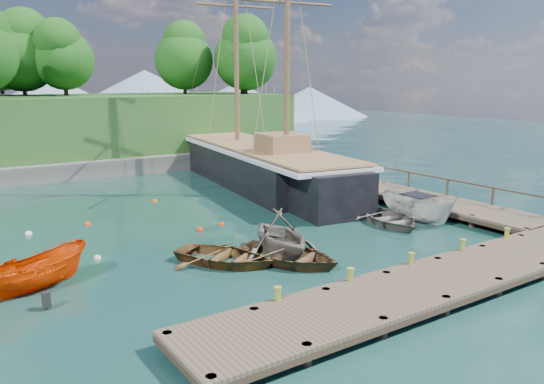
{
  "coord_description": "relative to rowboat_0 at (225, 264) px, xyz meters",
  "views": [
    {
      "loc": [
        -12.67,
        -17.8,
        7.29
      ],
      "look_at": [
        1.2,
        3.03,
        2.0
      ],
      "focal_mm": 35.0,
      "sensor_mm": 36.0,
      "label": 1
    }
  ],
  "objects": [
    {
      "name": "cabin_boat_white",
      "position": [
        11.59,
        0.22,
        0.0
      ],
      "size": [
        2.08,
        4.53,
        1.69
      ],
      "primitive_type": "imported",
      "rotation": [
        0.0,
        0.0,
        0.1
      ],
      "color": "#BABAB3",
      "rests_on": "ground"
    },
    {
      "name": "motorboat_orange",
      "position": [
        -6.84,
        1.34,
        0.0
      ],
      "size": [
        4.18,
        2.64,
        1.51
      ],
      "primitive_type": "imported",
      "rotation": [
        0.0,
        0.0,
        1.89
      ],
      "color": "#E23C01",
      "rests_on": "ground"
    },
    {
      "name": "mooring_buoy_2",
      "position": [
        2.67,
        5.29,
        0.0
      ],
      "size": [
        0.27,
        0.27,
        0.27
      ],
      "primitive_type": "sphere",
      "color": "#F73A03",
      "rests_on": "ground"
    },
    {
      "name": "mooring_buoy_3",
      "position": [
        6.39,
        5.44,
        0.0
      ],
      "size": [
        0.35,
        0.35,
        0.35
      ],
      "primitive_type": "sphere",
      "color": "white",
      "rests_on": "ground"
    },
    {
      "name": "mooring_buoy_0",
      "position": [
        -4.16,
        3.46,
        0.0
      ],
      "size": [
        0.32,
        0.32,
        0.32
      ],
      "primitive_type": "sphere",
      "color": "silver",
      "rests_on": "ground"
    },
    {
      "name": "distant_ridge",
      "position": [
        7.24,
        69.76,
        4.35
      ],
      "size": [
        117.0,
        40.0,
        10.0
      ],
      "color": "#728CA5",
      "rests_on": "ground"
    },
    {
      "name": "rowboat_2",
      "position": [
        2.17,
        -1.39,
        0.0
      ],
      "size": [
        4.69,
        5.34,
        0.92
      ],
      "primitive_type": "imported",
      "rotation": [
        0.0,
        0.0,
        0.42
      ],
      "color": "brown",
      "rests_on": "ground"
    },
    {
      "name": "rowboat_1",
      "position": [
        2.4,
        -0.44,
        0.0
      ],
      "size": [
        4.02,
        4.5,
        2.15
      ],
      "primitive_type": "imported",
      "rotation": [
        0.0,
        0.0,
        -0.13
      ],
      "color": "#6A6458",
      "rests_on": "ground"
    },
    {
      "name": "bollard_0",
      "position": [
        -1.06,
        -5.34,
        0.0
      ],
      "size": [
        0.26,
        0.26,
        0.45
      ],
      "primitive_type": "cylinder",
      "color": "olive",
      "rests_on": "ground"
    },
    {
      "name": "bollard_3",
      "position": [
        7.94,
        -5.34,
        0.0
      ],
      "size": [
        0.26,
        0.26,
        0.45
      ],
      "primitive_type": "cylinder",
      "color": "olive",
      "rests_on": "ground"
    },
    {
      "name": "mooring_buoy_1",
      "position": [
        1.26,
        4.91,
        0.0
      ],
      "size": [
        0.34,
        0.34,
        0.34
      ],
      "primitive_type": "sphere",
      "color": "red",
      "rests_on": "ground"
    },
    {
      "name": "mooring_buoy_4",
      "position": [
        -3.08,
        9.09,
        0.0
      ],
      "size": [
        0.36,
        0.36,
        0.36
      ],
      "primitive_type": "sphere",
      "color": "#D14416",
      "rests_on": "ground"
    },
    {
      "name": "dock_east",
      "position": [
        14.44,
        6.76,
        0.43
      ],
      "size": [
        3.2,
        24.0,
        1.1
      ],
      "color": "#4A3D2E",
      "rests_on": "ground"
    },
    {
      "name": "rowboat_0",
      "position": [
        0.0,
        0.0,
        0.0
      ],
      "size": [
        4.88,
        5.24,
        0.88
      ],
      "primitive_type": "imported",
      "rotation": [
        0.0,
        0.0,
        0.57
      ],
      "color": "brown",
      "rests_on": "ground"
    },
    {
      "name": "schooner",
      "position": [
        10.05,
        13.24,
        1.19
      ],
      "size": [
        8.35,
        28.94,
        21.52
      ],
      "rotation": [
        0.0,
        0.0,
        -0.14
      ],
      "color": "black",
      "rests_on": "ground"
    },
    {
      "name": "dock_near",
      "position": [
        4.94,
        -6.74,
        0.43
      ],
      "size": [
        20.0,
        3.2,
        1.1
      ],
      "color": "#4A3D2E",
      "rests_on": "ground"
    },
    {
      "name": "bollard_2",
      "position": [
        4.94,
        -5.34,
        0.0
      ],
      "size": [
        0.26,
        0.26,
        0.45
      ],
      "primitive_type": "cylinder",
      "color": "olive",
      "rests_on": "ground"
    },
    {
      "name": "bollard_4",
      "position": [
        10.94,
        -5.34,
        0.0
      ],
      "size": [
        0.26,
        0.26,
        0.45
      ],
      "primitive_type": "cylinder",
      "color": "olive",
      "rests_on": "ground"
    },
    {
      "name": "bollard_1",
      "position": [
        1.94,
        -5.34,
        0.0
      ],
      "size": [
        0.26,
        0.26,
        0.45
      ],
      "primitive_type": "cylinder",
      "color": "olive",
      "rests_on": "ground"
    },
    {
      "name": "rowboat_3",
      "position": [
        9.94,
        0.55,
        0.0
      ],
      "size": [
        3.83,
        4.73,
        0.87
      ],
      "primitive_type": "imported",
      "rotation": [
        0.0,
        0.0,
        -0.22
      ],
      "color": "slate",
      "rests_on": "ground"
    },
    {
      "name": "mooring_buoy_5",
      "position": [
        1.8,
        12.25,
        0.0
      ],
      "size": [
        0.3,
        0.3,
        0.3
      ],
      "primitive_type": "sphere",
      "color": "#F96300",
      "rests_on": "ground"
    },
    {
      "name": "ground",
      "position": [
        2.94,
        -0.24,
        0.0
      ],
      "size": [
        160.0,
        160.0,
        0.0
      ],
      "primitive_type": "plane",
      "color": "#12312B",
      "rests_on": "ground"
    },
    {
      "name": "mooring_buoy_6",
      "position": [
        -5.91,
        8.88,
        0.0
      ],
      "size": [
        0.35,
        0.35,
        0.35
      ],
      "primitive_type": "sphere",
      "color": "white",
      "rests_on": "ground"
    },
    {
      "name": "mooring_buoy_7",
      "position": [
        4.75,
        2.44,
        0.0
      ],
      "size": [
        0.32,
        0.32,
        0.32
      ],
      "primitive_type": "sphere",
      "color": "#EE5415",
      "rests_on": "ground"
    }
  ]
}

